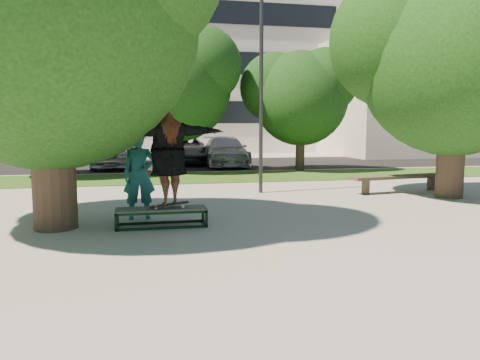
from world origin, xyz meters
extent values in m
plane|color=gray|center=(0.00, 0.00, 0.00)|extent=(120.00, 120.00, 0.00)
cube|color=#254714|center=(1.00, 9.50, 0.01)|extent=(30.00, 4.00, 0.02)
cube|color=black|center=(0.00, 16.00, 0.01)|extent=(40.00, 8.00, 0.01)
cylinder|color=#38281E|center=(-4.20, 1.00, 1.60)|extent=(0.84, 0.84, 3.20)
sphere|color=#15330D|center=(-4.20, 1.00, 4.07)|extent=(5.80, 5.80, 5.80)
cylinder|color=#38281E|center=(6.00, 3.00, 1.50)|extent=(0.76, 0.76, 3.00)
sphere|color=#15330D|center=(6.00, 3.00, 3.78)|extent=(5.20, 5.20, 5.20)
sphere|color=#15330D|center=(4.70, 3.78, 4.43)|extent=(3.90, 3.90, 3.90)
cylinder|color=#38281E|center=(-6.50, 11.00, 1.40)|extent=(0.44, 0.44, 2.80)
sphere|color=black|center=(-6.50, 11.00, 3.46)|extent=(4.40, 4.40, 4.40)
sphere|color=black|center=(-7.60, 11.66, 4.01)|extent=(3.30, 3.30, 3.30)
sphere|color=black|center=(-5.51, 10.56, 4.23)|extent=(3.08, 3.08, 3.08)
cylinder|color=#38281E|center=(-1.00, 12.00, 1.50)|extent=(0.50, 0.50, 3.00)
sphere|color=black|center=(-1.00, 12.00, 3.72)|extent=(4.80, 4.80, 4.80)
sphere|color=black|center=(-2.20, 12.72, 4.32)|extent=(3.60, 3.60, 3.60)
sphere|color=black|center=(0.08, 11.52, 4.56)|extent=(3.36, 3.36, 3.36)
cylinder|color=#38281E|center=(4.50, 11.50, 1.30)|extent=(0.40, 0.40, 2.60)
sphere|color=black|center=(4.50, 11.50, 3.23)|extent=(4.20, 4.20, 4.20)
sphere|color=black|center=(3.45, 12.13, 3.75)|extent=(3.15, 3.15, 3.15)
sphere|color=black|center=(5.45, 11.08, 3.96)|extent=(2.94, 2.94, 2.94)
cylinder|color=#2D2D30|center=(1.00, 5.00, 3.00)|extent=(0.12, 0.12, 6.00)
cube|color=silver|center=(-2.00, 32.00, 8.00)|extent=(30.00, 14.00, 16.00)
cube|color=black|center=(-2.00, 24.94, 3.00)|extent=(27.60, 0.12, 1.60)
cube|color=black|center=(-2.00, 24.94, 6.50)|extent=(27.60, 0.12, 1.60)
cube|color=black|center=(-2.00, 24.94, 10.00)|extent=(27.60, 0.12, 1.60)
cube|color=beige|center=(18.00, 22.00, 4.00)|extent=(15.00, 10.00, 8.00)
cube|color=#475147|center=(-2.15, 0.75, 0.36)|extent=(1.80, 0.60, 0.03)
cylinder|color=white|center=(-2.26, 0.67, 0.40)|extent=(0.06, 0.03, 0.06)
cylinder|color=white|center=(-2.26, 0.83, 0.40)|extent=(0.06, 0.03, 0.06)
cylinder|color=white|center=(-1.72, 0.67, 0.40)|extent=(0.06, 0.03, 0.06)
cylinder|color=white|center=(-1.72, 0.83, 0.40)|extent=(0.06, 0.03, 0.06)
cube|color=black|center=(-1.99, 0.75, 0.44)|extent=(0.78, 0.20, 0.10)
imported|color=brown|center=(-1.99, 0.75, 1.38)|extent=(2.37, 1.03, 1.86)
imported|color=#175756|center=(-2.57, 1.65, 0.96)|extent=(0.73, 0.50, 1.92)
cube|color=#4A402C|center=(3.97, 4.03, 0.23)|extent=(0.20, 0.20, 0.45)
cube|color=#4A402C|center=(6.41, 4.45, 0.23)|extent=(0.20, 0.20, 0.45)
cube|color=#4A402C|center=(5.19, 4.24, 0.47)|extent=(3.41, 1.02, 0.09)
imported|color=#B7B6BB|center=(-3.80, 14.60, 0.80)|extent=(2.12, 4.76, 1.59)
imported|color=black|center=(-3.46, 16.50, 0.67)|extent=(1.94, 4.23, 1.35)
imported|color=#58585D|center=(-0.26, 16.46, 0.72)|extent=(2.71, 5.32, 1.44)
imported|color=#ADADB2|center=(1.61, 14.68, 0.74)|extent=(2.31, 5.17, 1.47)
camera|label=1|loc=(-2.50, -8.64, 2.02)|focal=35.00mm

